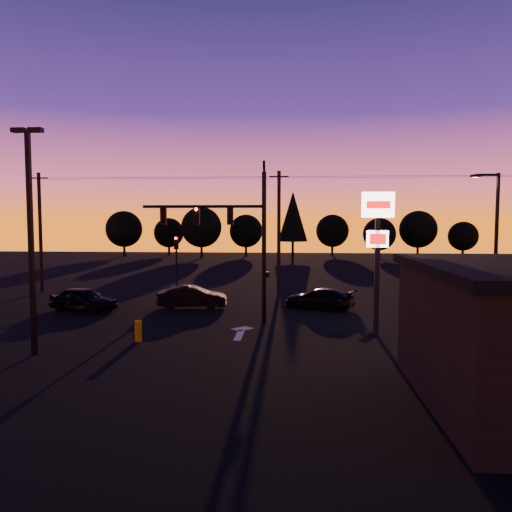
{
  "coord_description": "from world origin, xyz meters",
  "views": [
    {
      "loc": [
        3.03,
        -22.32,
        5.53
      ],
      "look_at": [
        1.0,
        5.0,
        3.5
      ],
      "focal_mm": 35.0,
      "sensor_mm": 36.0,
      "label": 1
    }
  ],
  "objects_px": {
    "streetlight": "(495,240)",
    "car_right": "(319,298)",
    "car_left": "(83,299)",
    "bollard": "(138,331)",
    "parking_lot_light": "(30,226)",
    "pylon_sign": "(378,232)",
    "traffic_signal_mast": "(234,230)",
    "suv_parked": "(478,346)",
    "secondary_signal": "(176,258)",
    "car_mid": "(192,297)"
  },
  "relations": [
    {
      "from": "streetlight",
      "to": "car_right",
      "type": "height_order",
      "value": "streetlight"
    },
    {
      "from": "car_left",
      "to": "bollard",
      "type": "bearing_deg",
      "value": -124.68
    },
    {
      "from": "parking_lot_light",
      "to": "car_left",
      "type": "height_order",
      "value": "parking_lot_light"
    },
    {
      "from": "parking_lot_light",
      "to": "bollard",
      "type": "xyz_separation_m",
      "value": [
        3.56,
        2.48,
        -4.79
      ]
    },
    {
      "from": "pylon_sign",
      "to": "streetlight",
      "type": "height_order",
      "value": "streetlight"
    },
    {
      "from": "traffic_signal_mast",
      "to": "parking_lot_light",
      "type": "bearing_deg",
      "value": -136.63
    },
    {
      "from": "streetlight",
      "to": "suv_parked",
      "type": "height_order",
      "value": "streetlight"
    },
    {
      "from": "parking_lot_light",
      "to": "streetlight",
      "type": "relative_size",
      "value": 1.14
    },
    {
      "from": "secondary_signal",
      "to": "car_mid",
      "type": "xyz_separation_m",
      "value": [
        1.79,
        -3.42,
        -2.16
      ]
    },
    {
      "from": "traffic_signal_mast",
      "to": "secondary_signal",
      "type": "relative_size",
      "value": 1.97
    },
    {
      "from": "streetlight",
      "to": "car_right",
      "type": "relative_size",
      "value": 1.82
    },
    {
      "from": "bollard",
      "to": "car_mid",
      "type": "relative_size",
      "value": 0.22
    },
    {
      "from": "secondary_signal",
      "to": "bollard",
      "type": "xyz_separation_m",
      "value": [
        1.06,
        -12.01,
        -2.39
      ]
    },
    {
      "from": "streetlight",
      "to": "pylon_sign",
      "type": "bearing_deg",
      "value": -149.92
    },
    {
      "from": "secondary_signal",
      "to": "car_left",
      "type": "height_order",
      "value": "secondary_signal"
    },
    {
      "from": "bollard",
      "to": "car_mid",
      "type": "bearing_deg",
      "value": 85.13
    },
    {
      "from": "car_right",
      "to": "car_left",
      "type": "bearing_deg",
      "value": -58.07
    },
    {
      "from": "bollard",
      "to": "suv_parked",
      "type": "height_order",
      "value": "suv_parked"
    },
    {
      "from": "parking_lot_light",
      "to": "bollard",
      "type": "height_order",
      "value": "parking_lot_light"
    },
    {
      "from": "traffic_signal_mast",
      "to": "suv_parked",
      "type": "bearing_deg",
      "value": -35.11
    },
    {
      "from": "streetlight",
      "to": "bollard",
      "type": "xyz_separation_m",
      "value": [
        -17.85,
        -6.02,
        -3.95
      ]
    },
    {
      "from": "parking_lot_light",
      "to": "suv_parked",
      "type": "bearing_deg",
      "value": -0.48
    },
    {
      "from": "secondary_signal",
      "to": "bollard",
      "type": "distance_m",
      "value": 12.29
    },
    {
      "from": "streetlight",
      "to": "car_left",
      "type": "relative_size",
      "value": 1.9
    },
    {
      "from": "secondary_signal",
      "to": "parking_lot_light",
      "type": "height_order",
      "value": "parking_lot_light"
    },
    {
      "from": "parking_lot_light",
      "to": "car_mid",
      "type": "relative_size",
      "value": 2.16
    },
    {
      "from": "secondary_signal",
      "to": "streetlight",
      "type": "relative_size",
      "value": 0.54
    },
    {
      "from": "bollard",
      "to": "suv_parked",
      "type": "xyz_separation_m",
      "value": [
        14.0,
        -2.62,
        0.25
      ]
    },
    {
      "from": "streetlight",
      "to": "car_mid",
      "type": "xyz_separation_m",
      "value": [
        -17.12,
        2.57,
        -3.72
      ]
    },
    {
      "from": "pylon_sign",
      "to": "car_left",
      "type": "bearing_deg",
      "value": 163.1
    },
    {
      "from": "car_left",
      "to": "traffic_signal_mast",
      "type": "bearing_deg",
      "value": -88.13
    },
    {
      "from": "traffic_signal_mast",
      "to": "bollard",
      "type": "distance_m",
      "value": 7.42
    },
    {
      "from": "car_left",
      "to": "car_right",
      "type": "bearing_deg",
      "value": -65.64
    },
    {
      "from": "secondary_signal",
      "to": "car_mid",
      "type": "height_order",
      "value": "secondary_signal"
    },
    {
      "from": "bollard",
      "to": "car_left",
      "type": "relative_size",
      "value": 0.23
    },
    {
      "from": "car_right",
      "to": "streetlight",
      "type": "bearing_deg",
      "value": 97.09
    },
    {
      "from": "bollard",
      "to": "car_left",
      "type": "xyz_separation_m",
      "value": [
        -5.6,
        7.05,
        0.24
      ]
    },
    {
      "from": "traffic_signal_mast",
      "to": "car_mid",
      "type": "bearing_deg",
      "value": 127.34
    },
    {
      "from": "car_left",
      "to": "car_right",
      "type": "height_order",
      "value": "car_left"
    },
    {
      "from": "car_mid",
      "to": "secondary_signal",
      "type": "bearing_deg",
      "value": 23.64
    },
    {
      "from": "pylon_sign",
      "to": "car_mid",
      "type": "distance_m",
      "value": 12.85
    },
    {
      "from": "parking_lot_light",
      "to": "streetlight",
      "type": "bearing_deg",
      "value": 21.65
    },
    {
      "from": "bollard",
      "to": "car_right",
      "type": "distance_m",
      "value": 12.39
    },
    {
      "from": "parking_lot_light",
      "to": "pylon_sign",
      "type": "relative_size",
      "value": 1.34
    },
    {
      "from": "traffic_signal_mast",
      "to": "parking_lot_light",
      "type": "height_order",
      "value": "parking_lot_light"
    },
    {
      "from": "car_left",
      "to": "suv_parked",
      "type": "bearing_deg",
      "value": -99.39
    },
    {
      "from": "pylon_sign",
      "to": "car_right",
      "type": "distance_m",
      "value": 8.44
    },
    {
      "from": "pylon_sign",
      "to": "suv_parked",
      "type": "xyz_separation_m",
      "value": [
        3.06,
        -4.65,
        -4.19
      ]
    },
    {
      "from": "suv_parked",
      "to": "bollard",
      "type": "bearing_deg",
      "value": 138.29
    },
    {
      "from": "car_left",
      "to": "parking_lot_light",
      "type": "bearing_deg",
      "value": -151.06
    }
  ]
}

